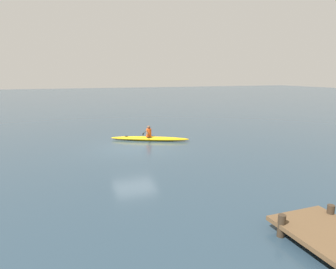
% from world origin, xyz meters
% --- Properties ---
extents(ground_plane, '(160.00, 160.00, 0.00)m').
position_xyz_m(ground_plane, '(0.00, 0.00, 0.00)').
color(ground_plane, '#283D4C').
extents(kayak, '(4.89, 2.72, 0.27)m').
position_xyz_m(kayak, '(-1.41, -1.50, 0.14)').
color(kayak, '#EAB214').
rests_on(kayak, ground).
extents(kayaker, '(1.03, 2.13, 0.72)m').
position_xyz_m(kayaker, '(-1.34, -1.54, 0.58)').
color(kayaker, '#E04C14').
rests_on(kayaker, kayak).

